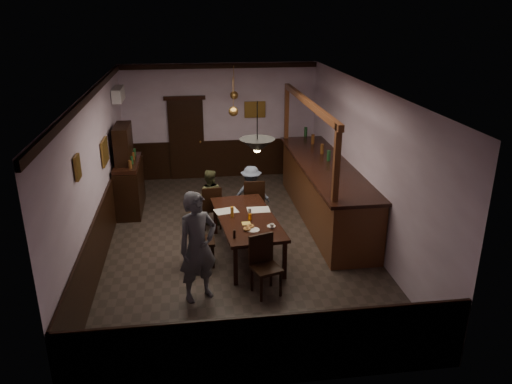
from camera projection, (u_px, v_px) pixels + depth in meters
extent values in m
cube|color=#2D2621|center=(237.00, 241.00, 9.81)|extent=(5.00, 8.00, 0.01)
cube|color=white|center=(234.00, 88.00, 8.75)|extent=(5.00, 8.00, 0.01)
cube|color=#B49CB5|center=(221.00, 122.00, 12.99)|extent=(5.00, 0.01, 3.00)
cube|color=#B49CB5|center=(270.00, 279.00, 5.57)|extent=(5.00, 0.01, 3.00)
cube|color=#B49CB5|center=(97.00, 175.00, 8.96)|extent=(0.01, 8.00, 3.00)
cube|color=#B49CB5|center=(365.00, 163.00, 9.60)|extent=(0.01, 8.00, 3.00)
cube|color=black|center=(247.00, 218.00, 9.07)|extent=(1.22, 2.29, 0.06)
cube|color=black|center=(236.00, 266.00, 8.18)|extent=(0.07, 0.07, 0.69)
cube|color=black|center=(285.00, 260.00, 8.37)|extent=(0.07, 0.07, 0.69)
cube|color=black|center=(215.00, 218.00, 10.03)|extent=(0.07, 0.07, 0.69)
cube|color=black|center=(256.00, 214.00, 10.22)|extent=(0.07, 0.07, 0.69)
cube|color=black|center=(211.00, 208.00, 10.30)|extent=(0.44, 0.44, 0.05)
cube|color=black|center=(212.00, 199.00, 10.04)|extent=(0.40, 0.08, 0.48)
cube|color=black|center=(218.00, 214.00, 10.56)|extent=(0.04, 0.04, 0.41)
cube|color=black|center=(203.00, 215.00, 10.49)|extent=(0.04, 0.04, 0.41)
cube|color=black|center=(220.00, 220.00, 10.26)|extent=(0.04, 0.04, 0.41)
cube|color=black|center=(205.00, 222.00, 10.20)|extent=(0.04, 0.04, 0.41)
cube|color=black|center=(253.00, 202.00, 10.49)|extent=(0.45, 0.45, 0.05)
cube|color=black|center=(254.00, 193.00, 10.20)|extent=(0.43, 0.06, 0.52)
cube|color=black|center=(261.00, 209.00, 10.75)|extent=(0.04, 0.04, 0.44)
cube|color=black|center=(245.00, 210.00, 10.72)|extent=(0.04, 0.04, 0.44)
cube|color=black|center=(263.00, 216.00, 10.43)|extent=(0.04, 0.04, 0.44)
cube|color=black|center=(246.00, 217.00, 10.39)|extent=(0.04, 0.04, 0.44)
cube|color=black|center=(266.00, 269.00, 7.89)|extent=(0.53, 0.53, 0.05)
cube|color=black|center=(261.00, 248.00, 7.96)|extent=(0.41, 0.17, 0.50)
cube|color=black|center=(261.00, 289.00, 7.76)|extent=(0.04, 0.04, 0.43)
cube|color=black|center=(280.00, 284.00, 7.90)|extent=(0.04, 0.04, 0.43)
cube|color=black|center=(252.00, 279.00, 8.05)|extent=(0.04, 0.04, 0.43)
cube|color=black|center=(271.00, 274.00, 8.19)|extent=(0.04, 0.04, 0.43)
cube|color=black|center=(202.00, 241.00, 8.79)|extent=(0.44, 0.44, 0.05)
cube|color=black|center=(191.00, 228.00, 8.67)|extent=(0.05, 0.43, 0.51)
cube|color=black|center=(213.00, 257.00, 8.74)|extent=(0.04, 0.04, 0.44)
cube|color=black|center=(212.00, 248.00, 9.06)|extent=(0.04, 0.04, 0.44)
cube|color=black|center=(193.00, 259.00, 8.69)|extent=(0.04, 0.04, 0.44)
cube|color=black|center=(193.00, 250.00, 9.01)|extent=(0.04, 0.04, 0.44)
imported|color=#585964|center=(198.00, 247.00, 7.64)|extent=(0.77, 0.68, 1.78)
imported|color=#46482B|center=(209.00, 197.00, 10.42)|extent=(0.65, 0.54, 1.19)
imported|color=slate|center=(251.00, 193.00, 10.62)|extent=(0.82, 0.54, 1.20)
cube|color=silver|center=(226.00, 211.00, 9.31)|extent=(0.48, 0.39, 0.01)
cube|color=silver|center=(258.00, 210.00, 9.36)|extent=(0.42, 0.30, 0.01)
cube|color=#DFBE52|center=(246.00, 223.00, 8.79)|extent=(0.16, 0.16, 0.00)
cylinder|color=white|center=(271.00, 226.00, 8.67)|extent=(0.15, 0.15, 0.01)
imported|color=white|center=(272.00, 226.00, 8.58)|extent=(0.09, 0.09, 0.07)
cylinder|color=white|center=(253.00, 230.00, 8.52)|extent=(0.22, 0.22, 0.01)
torus|color=#C68C47|center=(247.00, 229.00, 8.50)|extent=(0.13, 0.13, 0.04)
torus|color=#C68C47|center=(250.00, 226.00, 8.60)|extent=(0.13, 0.13, 0.04)
cylinder|color=orange|center=(250.00, 217.00, 8.91)|extent=(0.07, 0.07, 0.12)
cylinder|color=#BF721E|center=(232.00, 212.00, 9.02)|extent=(0.06, 0.06, 0.20)
cylinder|color=silver|center=(250.00, 212.00, 9.08)|extent=(0.06, 0.06, 0.15)
cylinder|color=black|center=(234.00, 234.00, 8.23)|extent=(0.04, 0.04, 0.14)
cube|color=black|center=(130.00, 188.00, 11.14)|extent=(0.53, 1.47, 1.05)
cube|color=black|center=(127.00, 163.00, 10.93)|extent=(0.51, 1.42, 0.08)
cube|color=black|center=(123.00, 144.00, 10.78)|extent=(0.32, 0.95, 0.84)
cube|color=#492613|center=(325.00, 193.00, 10.67)|extent=(0.97, 4.51, 1.18)
cube|color=black|center=(326.00, 165.00, 10.45)|extent=(1.07, 4.61, 0.06)
cube|color=#492613|center=(309.00, 103.00, 9.93)|extent=(0.10, 4.40, 0.12)
cube|color=#492613|center=(338.00, 167.00, 8.17)|extent=(0.10, 0.10, 1.40)
cube|color=#492613|center=(287.00, 113.00, 12.15)|extent=(0.10, 0.10, 1.40)
cube|color=black|center=(187.00, 140.00, 12.98)|extent=(0.90, 0.06, 2.10)
cube|color=white|center=(118.00, 94.00, 11.33)|extent=(0.20, 0.85, 0.30)
cube|color=olive|center=(78.00, 167.00, 7.25)|extent=(0.04, 0.28, 0.36)
cube|color=olive|center=(105.00, 152.00, 9.64)|extent=(0.04, 0.62, 0.48)
cube|color=olive|center=(255.00, 110.00, 12.96)|extent=(0.55, 0.04, 0.42)
cylinder|color=black|center=(257.00, 124.00, 7.66)|extent=(0.02, 0.02, 0.70)
cone|color=black|center=(257.00, 146.00, 7.78)|extent=(0.56, 0.56, 0.22)
sphere|color=#FFD88C|center=(257.00, 149.00, 7.80)|extent=(0.12, 0.12, 0.12)
cylinder|color=#BF8C3F|center=(233.00, 94.00, 10.15)|extent=(0.02, 0.02, 0.70)
cone|color=#BF8C3F|center=(233.00, 111.00, 10.27)|extent=(0.20, 0.20, 0.22)
sphere|color=#FFD88C|center=(233.00, 114.00, 10.29)|extent=(0.12, 0.12, 0.12)
cylinder|color=#BF8C3F|center=(234.00, 81.00, 11.96)|extent=(0.02, 0.02, 0.70)
cone|color=#BF8C3F|center=(234.00, 95.00, 12.08)|extent=(0.20, 0.20, 0.22)
sphere|color=#FFD88C|center=(234.00, 97.00, 12.10)|extent=(0.12, 0.12, 0.12)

